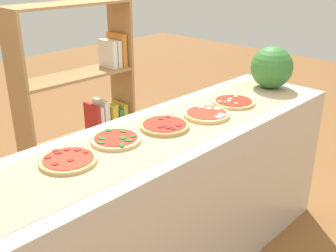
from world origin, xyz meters
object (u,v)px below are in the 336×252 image
object	(u,v)px
pizza_mozzarella_3	(207,114)
watermelon	(272,67)
bookshelf	(91,114)
pizza_spinach_1	(116,139)
pizza_pepperoni_2	(165,126)
pizza_pepperoni_0	(68,160)
pizza_mushroom_4	(234,102)

from	to	relation	value
pizza_mozzarella_3	watermelon	xyz separation A→B (m)	(0.74, 0.03, 0.13)
watermelon	bookshelf	xyz separation A→B (m)	(-0.79, 1.07, -0.41)
pizza_spinach_1	bookshelf	distance (m)	1.16
pizza_pepperoni_2	pizza_pepperoni_0	bearing A→B (deg)	176.69
pizza_mozzarella_3	pizza_mushroom_4	size ratio (longest dim) A/B	1.00
pizza_pepperoni_0	pizza_mushroom_4	bearing A→B (deg)	-3.44
pizza_pepperoni_2	pizza_mozzarella_3	distance (m)	0.30
pizza_spinach_1	watermelon	world-z (taller)	watermelon
pizza_mozzarella_3	pizza_spinach_1	bearing A→B (deg)	169.52
pizza_spinach_1	bookshelf	world-z (taller)	bookshelf
pizza_mozzarella_3	pizza_mushroom_4	world-z (taller)	pizza_mozzarella_3
watermelon	bookshelf	bearing A→B (deg)	126.50
pizza_mozzarella_3	watermelon	world-z (taller)	watermelon
pizza_pepperoni_2	pizza_mozzarella_3	size ratio (longest dim) A/B	1.01
pizza_spinach_1	pizza_pepperoni_2	bearing A→B (deg)	-10.49
pizza_spinach_1	pizza_mozzarella_3	world-z (taller)	pizza_mozzarella_3
pizza_mozzarella_3	bookshelf	size ratio (longest dim) A/B	0.17
pizza_pepperoni_0	bookshelf	bearing A→B (deg)	50.62
pizza_pepperoni_2	pizza_spinach_1	bearing A→B (deg)	169.51
pizza_mozzarella_3	bookshelf	world-z (taller)	bookshelf
pizza_spinach_1	watermelon	distance (m)	1.34
pizza_pepperoni_0	pizza_mozzarella_3	xyz separation A→B (m)	(0.87, -0.09, 0.00)
bookshelf	watermelon	bearing A→B (deg)	-53.50
pizza_mozzarella_3	watermelon	size ratio (longest dim) A/B	0.91
pizza_pepperoni_2	bookshelf	distance (m)	1.11
pizza_mushroom_4	watermelon	bearing A→B (deg)	1.97
pizza_spinach_1	pizza_mozzarella_3	distance (m)	0.59
pizza_spinach_1	watermelon	size ratio (longest dim) A/B	0.87
pizza_mushroom_4	pizza_pepperoni_2	bearing A→B (deg)	176.42
pizza_pepperoni_0	pizza_mushroom_4	distance (m)	1.17
pizza_spinach_1	pizza_pepperoni_0	bearing A→B (deg)	-176.02
pizza_spinach_1	bookshelf	xyz separation A→B (m)	(0.54, 0.99, -0.28)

